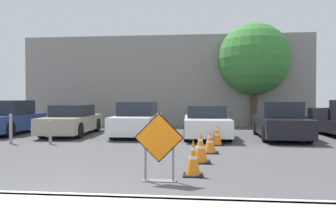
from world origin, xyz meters
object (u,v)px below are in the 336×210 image
traffic_cone_second (200,148)px  parked_car_fifth (206,122)px  traffic_cone_fourth (217,135)px  traffic_cone_fifth (220,133)px  road_closed_sign (159,144)px  parked_car_third (72,121)px  parked_car_second (9,119)px  traffic_cone_third (210,142)px  bollard_second (11,128)px  parked_car_fourth (138,120)px  traffic_cone_nearest (193,158)px  parked_car_sixth (280,122)px  bollard_nearest (50,131)px

traffic_cone_second → parked_car_fifth: (0.22, 5.54, 0.26)m
traffic_cone_fourth → traffic_cone_fifth: 1.50m
road_closed_sign → parked_car_third: size_ratio=0.30×
parked_car_third → parked_car_fifth: (6.15, -0.51, 0.00)m
road_closed_sign → traffic_cone_fifth: 7.01m
road_closed_sign → traffic_cone_second: size_ratio=1.74×
traffic_cone_second → parked_car_second: bearing=146.3°
road_closed_sign → traffic_cone_third: (1.10, 3.62, -0.43)m
traffic_cone_fourth → parked_car_fifth: bearing=99.1°
traffic_cone_second → bollard_second: 7.58m
parked_car_fourth → parked_car_second: bearing=-0.4°
traffic_cone_third → parked_car_third: (-6.22, 4.51, 0.32)m
traffic_cone_nearest → parked_car_sixth: bearing=63.8°
traffic_cone_fifth → bollard_nearest: bollard_nearest is taller
traffic_cone_third → parked_car_fourth: (-3.14, 4.50, 0.36)m
traffic_cone_nearest → parked_car_fifth: size_ratio=0.18×
traffic_cone_nearest → traffic_cone_third: bearing=81.8°
parked_car_fourth → parked_car_sixth: bearing=174.4°
road_closed_sign → traffic_cone_fourth: bearing=75.2°
traffic_cone_nearest → parked_car_second: parked_car_second is taller
parked_car_fifth → road_closed_sign: bearing=79.9°
parked_car_fifth → parked_car_sixth: bearing=177.3°
traffic_cone_fifth → bollard_nearest: 6.52m
traffic_cone_second → parked_car_third: (-5.93, 6.05, 0.26)m
bollard_nearest → bollard_second: size_ratio=0.80×
traffic_cone_nearest → parked_car_fourth: parked_car_fourth is taller
traffic_cone_nearest → traffic_cone_fifth: 6.29m
traffic_cone_third → parked_car_second: 10.32m
traffic_cone_second → parked_car_fourth: size_ratio=0.18×
parked_car_fourth → bollard_second: size_ratio=4.08×
bollard_nearest → parked_car_fifth: bearing=25.0°
parked_car_sixth → road_closed_sign: bearing=63.7°
bollard_nearest → bollard_second: 1.53m
parked_car_second → parked_car_third: 3.08m
parked_car_third → parked_car_sixth: (9.23, -0.53, 0.06)m
traffic_cone_third → parked_car_sixth: 5.00m
traffic_cone_nearest → traffic_cone_fourth: size_ratio=1.04×
road_closed_sign → parked_car_fifth: bearing=82.2°
traffic_cone_second → bollard_nearest: size_ratio=0.90×
traffic_cone_fifth → traffic_cone_second: bearing=-99.3°
parked_car_second → traffic_cone_nearest: bearing=138.1°
traffic_cone_fourth → parked_car_sixth: 3.55m
traffic_cone_third → parked_car_fourth: size_ratio=0.15×
parked_car_sixth → bollard_second: parked_car_sixth is taller
traffic_cone_third → parked_car_third: 7.69m
traffic_cone_nearest → bollard_nearest: 6.89m
parked_car_sixth → bollard_nearest: bearing=18.8°
traffic_cone_nearest → parked_car_sixth: parked_car_sixth is taller
parked_car_third → parked_car_fourth: bearing=176.9°
traffic_cone_second → traffic_cone_fourth: (0.58, 3.25, -0.02)m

